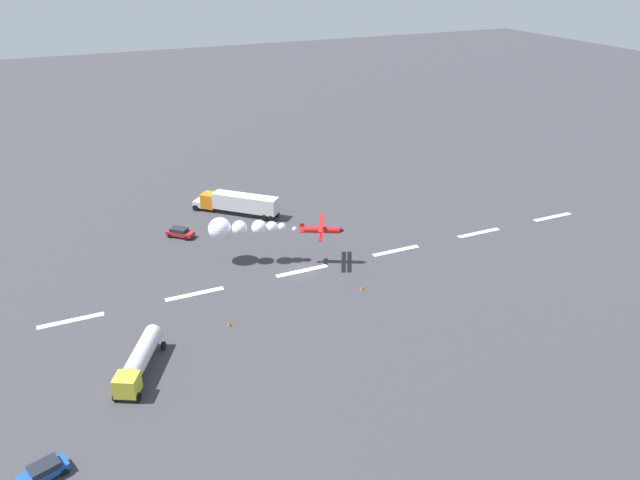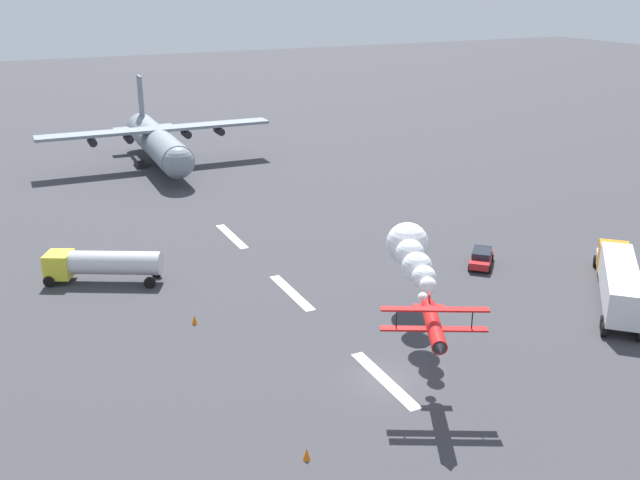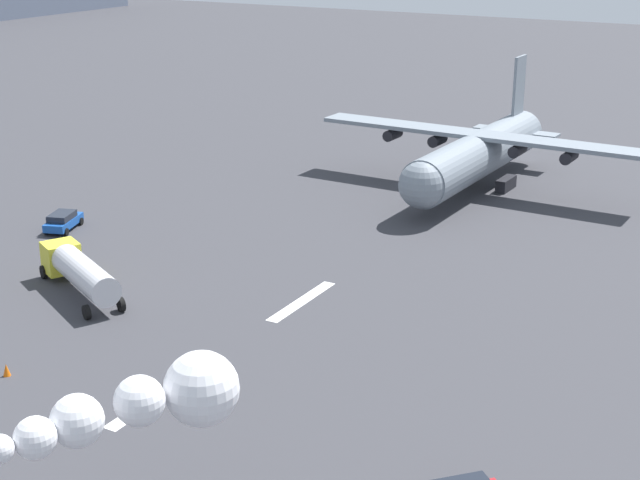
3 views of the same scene
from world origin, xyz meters
TOP-DOWN VIEW (x-y plane):
  - runway_stripe_4 at (15.82, 0.00)m, footprint 8.00×0.90m
  - runway_stripe_5 at (31.64, 0.00)m, footprint 8.00×0.90m
  - cargo_transport_plane at (63.22, -0.33)m, footprint 27.15×32.70m
  - stunt_biplane_red at (6.75, -6.23)m, footprint 18.35×11.28m
  - fuel_tanker_truck at (25.14, 14.21)m, footprint 6.96×10.16m
  - airport_staff_sedan at (35.25, 25.51)m, footprint 4.58×3.08m
  - traffic_cone_far at (13.62, 9.24)m, footprint 0.44×0.44m

SIDE VIEW (x-z plane):
  - runway_stripe_4 at x=15.82m, z-range 0.00..0.01m
  - runway_stripe_5 at x=31.64m, z-range 0.00..0.01m
  - traffic_cone_far at x=13.62m, z-range 0.00..0.75m
  - airport_staff_sedan at x=35.25m, z-range 0.05..1.57m
  - fuel_tanker_truck at x=25.14m, z-range 0.30..3.20m
  - cargo_transport_plane at x=63.22m, z-range -2.24..9.28m
  - stunt_biplane_red at x=6.75m, z-range 3.72..7.16m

